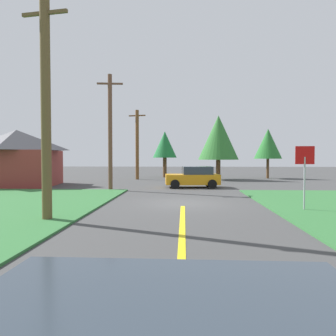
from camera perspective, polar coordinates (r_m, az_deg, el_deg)
name	(u,v)px	position (r m, az deg, el deg)	size (l,w,h in m)	color
ground_plane	(183,203)	(16.54, 2.65, -6.24)	(120.00, 120.00, 0.00)	#3F3F3F
lane_stripe_center	(182,247)	(8.70, 2.46, -13.79)	(0.20, 14.00, 0.01)	yellow
stop_sign	(305,165)	(15.19, 23.00, 0.47)	(0.78, 0.16, 2.83)	#9EA0A8
car_approaching_junction	(194,177)	(24.89, 4.53, -1.60)	(4.23, 2.40, 1.62)	orange
utility_pole_near	(46,107)	(12.81, -20.78, 10.08)	(1.80, 0.42, 8.23)	brown
utility_pole_mid	(110,131)	(23.20, -10.18, 6.48)	(1.80, 0.32, 8.14)	brown
utility_pole_far	(137,144)	(33.83, -5.46, 4.24)	(1.78, 0.50, 7.21)	brown
oak_tree_left	(268,144)	(36.87, 17.24, 4.10)	(2.97, 2.97, 5.42)	brown
pine_tree_center	(165,145)	(37.01, -0.57, 4.10)	(2.73, 2.73, 5.27)	brown
oak_tree_right	(218,138)	(33.79, 8.89, 5.32)	(4.14, 4.14, 6.63)	brown
barn	(17,158)	(28.94, -25.17, 1.63)	(6.75, 6.39, 4.55)	maroon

